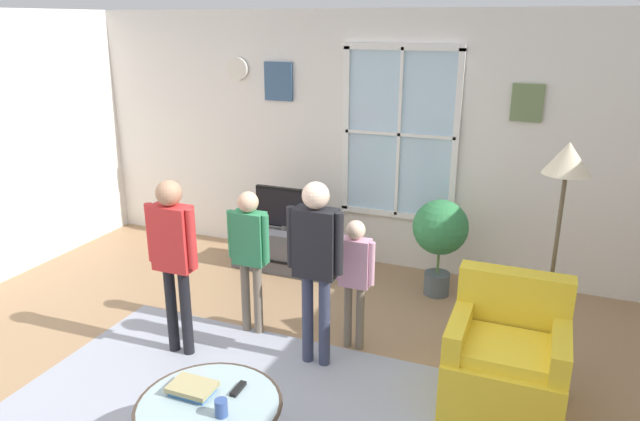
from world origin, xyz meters
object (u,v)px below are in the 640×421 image
Objects in this scene: potted_plant_by_window at (440,232)px; coffee_table at (209,407)px; tv_stand at (286,249)px; book_stack at (192,388)px; cup at (221,408)px; person_pink_shirt at (355,270)px; person_green_shirt at (250,246)px; armchair at (506,360)px; remote_near_books at (238,389)px; television at (285,208)px; person_black_shirt at (316,254)px; floor_lamp at (565,183)px; person_red_shirt at (173,248)px.

coffee_table is at bearing -105.41° from potted_plant_by_window.
book_stack reaches higher than tv_stand.
person_pink_shirt is at bearing 82.46° from cup.
book_stack is at bearing -74.76° from person_green_shirt.
person_pink_shirt is at bearing 77.82° from coffee_table.
armchair is 0.81× the size of person_pink_shirt.
person_pink_shirt is 0.88m from person_green_shirt.
television is at bearing 109.61° from remote_near_books.
person_pink_shirt reaches higher than television.
person_black_shirt is (0.14, 1.25, 0.48)m from coffee_table.
cup is 1.71m from person_green_shirt.
person_green_shirt is 0.71× the size of floor_lamp.
floor_lamp is at bearing -44.53° from potted_plant_by_window.
coffee_table is 2.72m from floor_lamp.
remote_near_books is at bearing -92.50° from person_black_shirt.
coffee_table is at bearing -73.26° from television.
person_pink_shirt reaches higher than tv_stand.
book_stack is 0.24× the size of person_pink_shirt.
cup is 0.11× the size of potted_plant_by_window.
armchair is 0.50× the size of floor_lamp.
person_red_shirt is at bearing -155.28° from person_pink_shirt.
armchair is 1.69m from potted_plant_by_window.
potted_plant_by_window is at bearing 44.62° from person_green_shirt.
tv_stand is 4.11× the size of book_stack.
television is at bearing 159.26° from floor_lamp.
person_black_shirt reaches higher than potted_plant_by_window.
cup is 2.91m from potted_plant_by_window.
coffee_table is 8.45× the size of cup.
book_stack is 1.52m from person_green_shirt.
tv_stand is 1.92m from person_red_shirt.
person_black_shirt is 1.66m from potted_plant_by_window.
remote_near_books is (0.93, -2.62, -0.22)m from television.
coffee_table is 0.20m from remote_near_books.
person_red_shirt is 0.81× the size of floor_lamp.
person_pink_shirt is (0.24, 1.39, 0.22)m from remote_near_books.
television is 2.78m from remote_near_books.
cup reaches higher than tv_stand.
cup is at bearing -71.38° from tv_stand.
person_pink_shirt is 1.38m from person_red_shirt.
person_black_shirt is at bearing 89.20° from cup.
person_black_shirt is 0.83× the size of floor_lamp.
armchair reaches higher than book_stack.
television is at bearing 87.88° from person_red_shirt.
floor_lamp is (2.28, 0.32, 0.69)m from person_green_shirt.
armchair is 1.27m from floor_lamp.
television is 2.81m from armchair.
potted_plant_by_window reaches higher than coffee_table.
cup is 0.07× the size of person_black_shirt.
television is 2.83m from book_stack.
armchair is 1.26m from person_pink_shirt.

